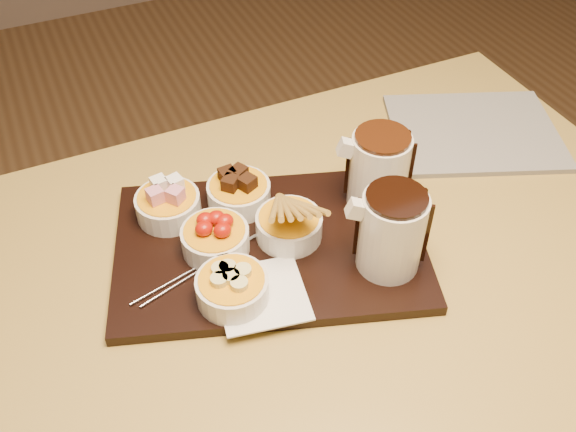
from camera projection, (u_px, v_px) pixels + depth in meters
name	position (u px, v px, depth m)	size (l,w,h in m)	color
dining_table	(309.00, 304.00, 1.02)	(1.20, 0.80, 0.75)	#A4893D
serving_board	(270.00, 246.00, 0.97)	(0.46, 0.30, 0.02)	black
napkin	(262.00, 294.00, 0.89)	(0.12, 0.12, 0.00)	white
bowl_marshmallows	(168.00, 206.00, 0.99)	(0.10, 0.10, 0.04)	silver
bowl_cake	(239.00, 194.00, 1.01)	(0.10, 0.10, 0.04)	silver
bowl_strawberries	(215.00, 240.00, 0.94)	(0.10, 0.10, 0.04)	silver
bowl_biscotti	(289.00, 227.00, 0.96)	(0.10, 0.10, 0.04)	silver
bowl_bananas	(232.00, 289.00, 0.87)	(0.10, 0.10, 0.04)	silver
pitcher_dark_chocolate	(391.00, 232.00, 0.89)	(0.09, 0.09, 0.12)	silver
pitcher_milk_chocolate	(379.00, 171.00, 0.98)	(0.09, 0.09, 0.12)	silver
fondue_skewers	(210.00, 260.00, 0.93)	(0.26, 0.03, 0.01)	silver
newspaper	(474.00, 132.00, 1.18)	(0.30, 0.24, 0.01)	beige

